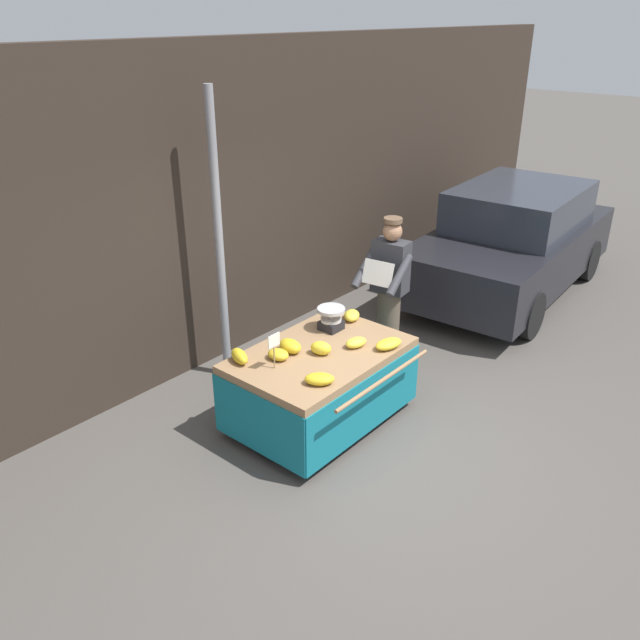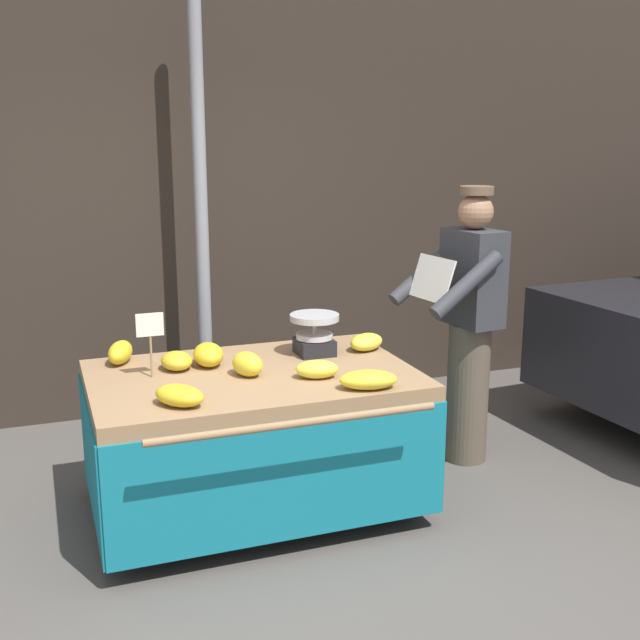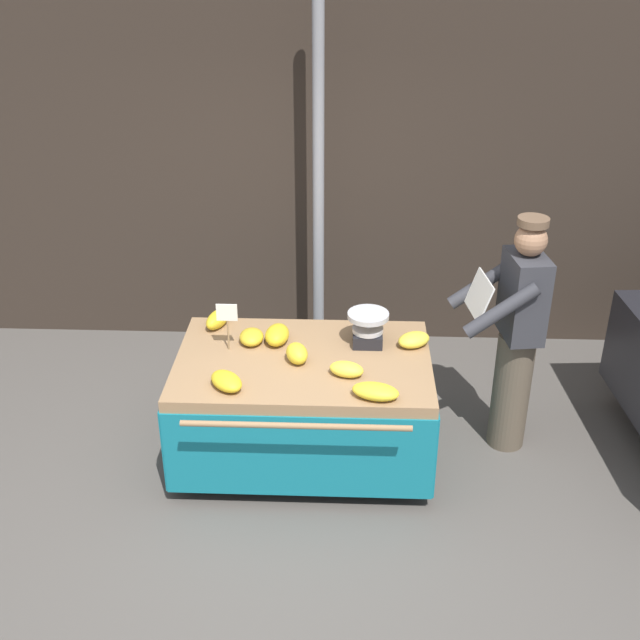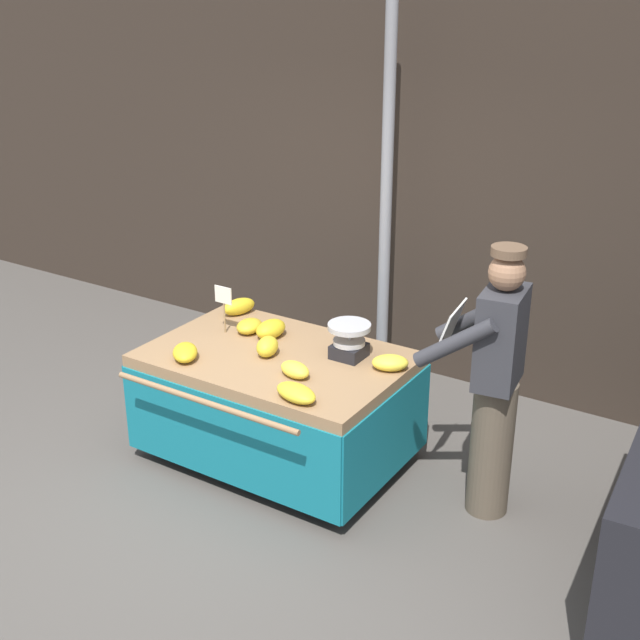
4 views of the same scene
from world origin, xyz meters
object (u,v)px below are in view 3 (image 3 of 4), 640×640
Objects in this scene: banana_bunch_0 at (277,335)px; banana_bunch_6 at (376,391)px; banana_bunch_1 at (226,381)px; banana_bunch_4 at (218,319)px; banana_cart at (304,385)px; banana_bunch_3 at (414,340)px; banana_bunch_5 at (298,353)px; vendor_person at (516,336)px; price_sign at (227,317)px; street_pole at (318,184)px; banana_bunch_7 at (347,369)px; weighing_scale at (368,328)px; banana_bunch_2 at (252,337)px.

banana_bunch_0 is 0.93m from banana_bunch_6.
banana_bunch_1 is 0.82m from banana_bunch_4.
banana_bunch_3 is (0.74, 0.20, 0.26)m from banana_cart.
banana_bunch_6 is (0.92, -0.08, -0.00)m from banana_bunch_1.
banana_bunch_5 is 1.48m from vendor_person.
price_sign is 0.52m from banana_bunch_1.
street_pole is 2.02m from banana_bunch_6.
vendor_person reaches higher than banana_bunch_7.
vendor_person is (1.93, 0.11, -0.16)m from price_sign.
vendor_person reaches higher than banana_bunch_1.
weighing_scale is 1.14× the size of banana_bunch_0.
banana_bunch_0 is (-0.19, 0.21, 0.27)m from banana_cart.
banana_bunch_2 is 1.04× the size of banana_bunch_5.
banana_bunch_1 is 1.22× the size of banana_bunch_2.
banana_bunch_1 is 0.92m from banana_bunch_6.
banana_bunch_2 is at bearing -108.78° from street_pole.
banana_bunch_5 is (0.33, -0.24, 0.01)m from banana_bunch_2.
banana_bunch_3 is at bearing -9.41° from banana_bunch_4.
banana_bunch_5 is at bearing -162.67° from banana_bunch_3.
weighing_scale is at bearing -71.87° from street_pole.
banana_bunch_4 is 1.41m from banana_bunch_6.
banana_bunch_7 is 1.21m from vendor_person.
banana_bunch_6 is at bearing -4.83° from banana_bunch_1.
banana_bunch_4 is 0.89× the size of banana_bunch_6.
street_pole reaches higher than banana_bunch_3.
banana_bunch_5 is at bearing 38.57° from banana_bunch_1.
banana_bunch_4 is (-0.44, 0.22, -0.00)m from banana_bunch_0.
banana_bunch_5 is at bearing -128.01° from banana_cart.
banana_bunch_0 is 0.93m from banana_bunch_3.
banana_bunch_1 reaches higher than banana_bunch_6.
weighing_scale reaches higher than banana_bunch_0.
banana_bunch_2 reaches higher than banana_bunch_6.
banana_bunch_2 is at bearing -179.82° from banana_bunch_3.
banana_bunch_4 reaches higher than banana_bunch_1.
banana_bunch_0 is at bearing 139.39° from banana_bunch_7.
banana_cart is 7.41× the size of banana_bunch_3.
street_pole is 1.76m from banana_bunch_7.
street_pole is 15.35× the size of banana_bunch_5.
vendor_person is (1.38, -1.18, -0.66)m from street_pole.
banana_cart is 0.69m from price_sign.
banana_bunch_6 is (-0.27, -0.65, -0.00)m from banana_bunch_3.
banana_bunch_0 is at bearing 132.59° from banana_cart.
banana_bunch_2 is 0.95× the size of banana_bunch_7.
weighing_scale is at bearing 176.38° from banana_bunch_3.
weighing_scale is at bearing 27.07° from banana_cart.
banana_bunch_7 is (0.80, -0.31, -0.20)m from price_sign.
banana_bunch_7 is at bearing -21.01° from price_sign.
price_sign is 0.53m from banana_bunch_5.
banana_bunch_3 is at bearing 0.18° from banana_bunch_2.
price_sign is (-0.51, 0.10, 0.46)m from banana_cart.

